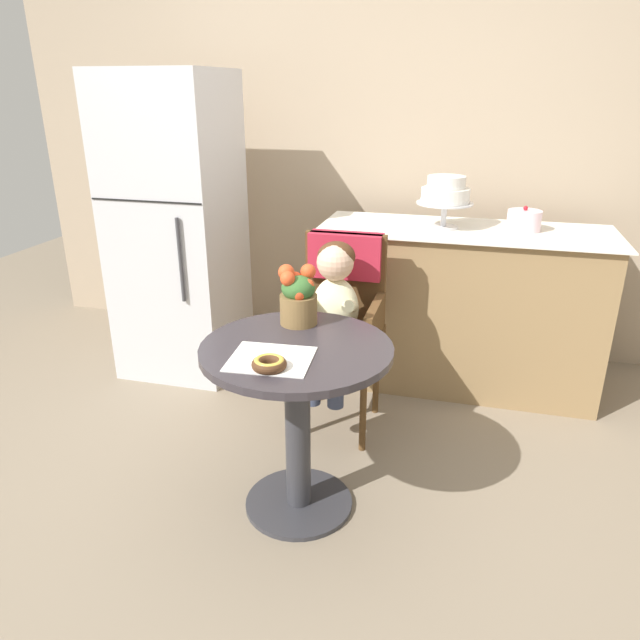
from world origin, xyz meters
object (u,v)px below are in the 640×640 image
at_px(cafe_table, 297,396).
at_px(wicker_chair, 340,301).
at_px(tiered_cake_stand, 445,194).
at_px(refrigerator, 177,229).
at_px(donut_front, 269,363).
at_px(flower_vase, 298,296).
at_px(seated_child, 332,304).
at_px(round_layer_cake, 524,220).

bearing_deg(cafe_table, wicker_chair, 90.38).
relative_size(tiered_cake_stand, refrigerator, 0.18).
relative_size(cafe_table, tiered_cake_stand, 2.40).
xyz_separation_m(donut_front, flower_vase, (-0.02, 0.42, 0.09)).
bearing_deg(wicker_chair, donut_front, -88.79).
xyz_separation_m(cafe_table, flower_vase, (-0.06, 0.22, 0.33)).
bearing_deg(seated_child, tiered_cake_stand, 58.96).
xyz_separation_m(wicker_chair, refrigerator, (-1.05, 0.37, 0.21)).
bearing_deg(flower_vase, donut_front, -86.68).
distance_m(tiered_cake_stand, refrigerator, 1.51).
height_order(donut_front, tiered_cake_stand, tiered_cake_stand).
bearing_deg(round_layer_cake, wicker_chair, -144.08).
distance_m(wicker_chair, donut_front, 0.95).
distance_m(seated_child, donut_front, 0.79).
distance_m(cafe_table, round_layer_cake, 1.65).
xyz_separation_m(donut_front, tiered_cake_stand, (0.46, 1.51, 0.34)).
xyz_separation_m(round_layer_cake, refrigerator, (-1.89, -0.25, -0.10)).
xyz_separation_m(cafe_table, round_layer_cake, (0.84, 1.35, 0.45)).
bearing_deg(seated_child, wicker_chair, 90.00).
distance_m(wicker_chair, flower_vase, 0.56).
bearing_deg(refrigerator, donut_front, -52.10).
relative_size(flower_vase, refrigerator, 0.14).
bearing_deg(cafe_table, round_layer_cake, 57.99).
height_order(seated_child, refrigerator, refrigerator).
bearing_deg(donut_front, cafe_table, 81.01).
relative_size(round_layer_cake, refrigerator, 0.10).
xyz_separation_m(flower_vase, tiered_cake_stand, (0.49, 1.08, 0.25)).
bearing_deg(refrigerator, seated_child, -26.51).
xyz_separation_m(seated_child, tiered_cake_stand, (0.43, 0.72, 0.41)).
relative_size(cafe_table, refrigerator, 0.42).
distance_m(flower_vase, round_layer_cake, 1.45).
bearing_deg(round_layer_cake, donut_front, -119.38).
height_order(flower_vase, tiered_cake_stand, tiered_cake_stand).
relative_size(wicker_chair, round_layer_cake, 5.44).
bearing_deg(wicker_chair, cafe_table, -86.72).
height_order(tiered_cake_stand, refrigerator, refrigerator).
relative_size(flower_vase, round_layer_cake, 1.39).
bearing_deg(refrigerator, wicker_chair, -19.28).
xyz_separation_m(donut_front, refrigerator, (-1.02, 1.31, 0.11)).
height_order(tiered_cake_stand, round_layer_cake, tiered_cake_stand).
xyz_separation_m(cafe_table, refrigerator, (-1.05, 1.10, 0.34)).
bearing_deg(refrigerator, cafe_table, -46.33).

